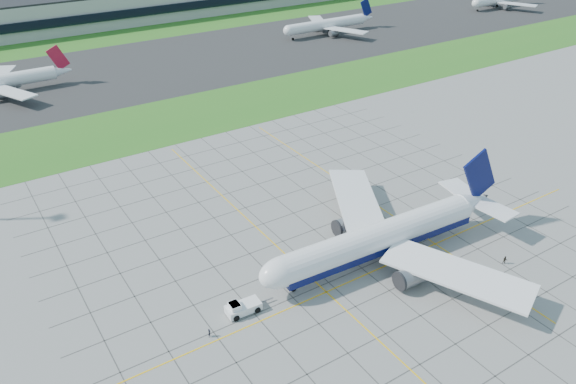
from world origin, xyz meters
name	(u,v)px	position (x,y,z in m)	size (l,w,h in m)	color
ground	(362,268)	(0.00, 0.00, 0.00)	(1400.00, 1400.00, 0.00)	gray
grass_median	(177,118)	(0.00, 90.00, 0.02)	(700.00, 35.00, 0.04)	#2D7020
asphalt_taxiway	(119,72)	(0.00, 145.00, 0.03)	(700.00, 75.00, 0.04)	#383838
grass_far	(51,17)	(0.00, 255.00, 0.02)	(700.00, 145.00, 0.04)	#2D7020
apron_markings	(329,240)	(0.43, 11.09, 0.02)	(120.00, 130.00, 0.03)	#474744
terminal	(139,1)	(40.00, 229.87, 7.89)	(260.00, 43.00, 15.80)	#B7B7B2
airliner	(381,238)	(4.98, 0.64, 4.94)	(57.38, 58.06, 18.05)	white
pushback_tug	(242,307)	(-25.64, 1.67, 1.11)	(9.07, 3.42, 2.51)	white
crew_near	(209,333)	(-32.98, -0.58, 0.81)	(0.59, 0.39, 1.63)	black
crew_far	(505,260)	(24.42, -14.23, 0.88)	(0.86, 0.67, 1.77)	black
distant_jet_2	(327,24)	(100.80, 147.80, 4.49)	(48.41, 42.66, 14.08)	white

